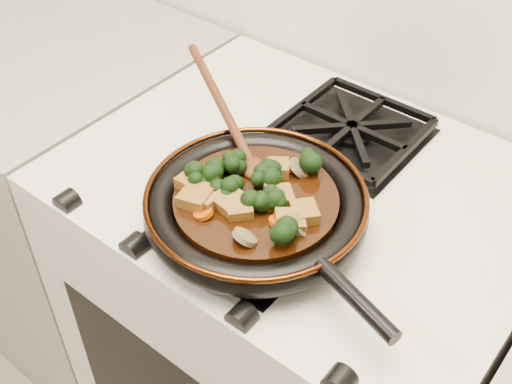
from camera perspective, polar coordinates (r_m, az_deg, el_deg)
The scene contains 33 objects.
stove at distance 1.38m, azimuth 3.34°, elevation -13.00°, with size 0.76×0.60×0.90m, color silver.
burner_grate_front at distance 0.95m, azimuth -0.55°, elevation -2.43°, with size 0.23×0.23×0.03m, color black, non-canonical shape.
burner_grate_back at distance 1.13m, azimuth 8.48°, elevation 5.43°, with size 0.23×0.23×0.03m, color black, non-canonical shape.
skillet at distance 0.93m, azimuth 0.08°, elevation -1.27°, with size 0.44×0.33×0.05m.
braising_sauce at distance 0.92m, azimuth 0.00°, elevation -0.96°, with size 0.24×0.24×0.02m, color black.
tofu_cube_0 at distance 0.93m, azimuth -5.80°, elevation 0.82°, with size 0.04×0.03×0.02m, color brown.
tofu_cube_1 at distance 0.89m, azimuth 4.30°, elevation -1.87°, with size 0.04×0.04×0.02m, color brown.
tofu_cube_2 at distance 0.87m, azimuth 3.00°, elevation -2.67°, with size 0.04×0.03×0.02m, color brown.
tofu_cube_3 at distance 0.91m, azimuth -4.39°, elevation -0.60°, with size 0.04×0.04×0.02m, color brown.
tofu_cube_4 at distance 0.91m, azimuth -5.27°, elevation -0.49°, with size 0.04×0.05×0.02m, color brown.
tofu_cube_5 at distance 0.89m, azimuth -1.49°, elevation -1.51°, with size 0.04×0.04×0.02m, color brown.
tofu_cube_6 at distance 0.90m, azimuth -2.39°, elevation -0.87°, with size 0.04×0.04×0.02m, color brown.
tofu_cube_7 at distance 0.96m, azimuth 1.98°, elevation 2.09°, with size 0.04×0.03×0.02m, color brown.
tofu_cube_8 at distance 0.91m, azimuth 2.04°, elevation -0.48°, with size 0.04×0.04×0.02m, color brown.
broccoli_floret_0 at distance 0.94m, azimuth -3.56°, elevation 1.42°, with size 0.06×0.06×0.05m, color black, non-canonical shape.
broccoli_floret_1 at distance 0.96m, azimuth -2.37°, elevation 2.46°, with size 0.06×0.06×0.05m, color black, non-canonical shape.
broccoli_floret_2 at distance 0.93m, azimuth 0.93°, elevation 0.83°, with size 0.06×0.06×0.05m, color black, non-canonical shape.
broccoli_floret_3 at distance 0.96m, azimuth 4.57°, elevation 2.54°, with size 0.06×0.06×0.05m, color black, non-canonical shape.
broccoli_floret_4 at distance 0.85m, azimuth 2.46°, elevation -3.91°, with size 0.06×0.06×0.06m, color black, non-canonical shape.
broccoli_floret_5 at distance 0.89m, azimuth 0.55°, elevation -0.84°, with size 0.06×0.06×0.06m, color black, non-canonical shape.
broccoli_floret_6 at distance 0.92m, azimuth -2.52°, elevation 0.17°, with size 0.06×0.06×0.05m, color black, non-canonical shape.
broccoli_floret_7 at distance 0.93m, azimuth -5.00°, elevation 1.13°, with size 0.06×0.06×0.05m, color black, non-canonical shape.
broccoli_floret_8 at distance 0.90m, azimuth 1.40°, elevation -1.11°, with size 0.06×0.06×0.05m, color black, non-canonical shape.
broccoli_floret_9 at distance 0.93m, azimuth 1.33°, elevation 1.27°, with size 0.06×0.06×0.05m, color black, non-canonical shape.
carrot_coin_0 at distance 0.97m, azimuth -3.03°, elevation 2.57°, with size 0.03×0.03×0.01m, color #B44205.
carrot_coin_1 at distance 0.96m, azimuth 2.85°, elevation 2.33°, with size 0.03×0.03×0.01m, color #B44205.
carrot_coin_2 at distance 0.89m, azimuth -4.69°, elevation -1.86°, with size 0.03×0.03×0.01m, color #B44205.
carrot_coin_3 at distance 0.96m, azimuth -0.54°, elevation 2.27°, with size 0.03×0.03×0.01m, color #B44205.
carrot_coin_4 at distance 0.88m, azimuth 2.14°, elevation -2.57°, with size 0.03×0.03×0.01m, color #B44205.
mushroom_slice_0 at distance 0.87m, azimuth 3.95°, elevation -2.93°, with size 0.03×0.03×0.01m, color brown.
mushroom_slice_1 at distance 0.85m, azimuth -1.00°, elevation -4.03°, with size 0.04×0.04×0.01m, color brown.
mushroom_slice_2 at distance 0.96m, azimuth 3.83°, elevation 2.13°, with size 0.04×0.04×0.01m, color brown.
wooden_spoon at distance 1.01m, azimuth -2.07°, elevation 5.76°, with size 0.17×0.11×0.28m.
Camera 1 is at (0.43, 1.03, 1.58)m, focal length 45.00 mm.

